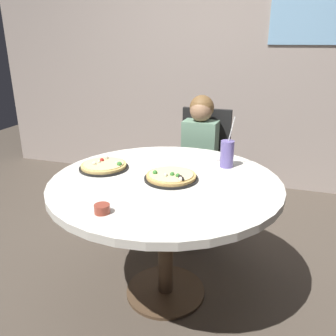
# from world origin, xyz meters

# --- Properties ---
(ground_plane) EXTENTS (8.00, 8.00, 0.00)m
(ground_plane) POSITION_xyz_m (0.00, 0.00, 0.00)
(ground_plane) COLOR #4C4238
(wall_with_window) EXTENTS (5.20, 0.14, 2.90)m
(wall_with_window) POSITION_xyz_m (0.00, 1.97, 1.45)
(wall_with_window) COLOR #A8998E
(wall_with_window) RESTS_ON ground_plane
(dining_table) EXTENTS (1.26, 1.26, 0.75)m
(dining_table) POSITION_xyz_m (0.00, 0.00, 0.66)
(dining_table) COLOR silver
(dining_table) RESTS_ON ground_plane
(chair_wooden) EXTENTS (0.41, 0.41, 0.95)m
(chair_wooden) POSITION_xyz_m (0.00, 0.98, 0.53)
(chair_wooden) COLOR black
(chair_wooden) RESTS_ON ground_plane
(diner_child) EXTENTS (0.27, 0.42, 1.08)m
(diner_child) POSITION_xyz_m (-0.00, 0.80, 0.48)
(diner_child) COLOR #3F4766
(diner_child) RESTS_ON ground_plane
(pizza_veggie) EXTENTS (0.29, 0.29, 0.05)m
(pizza_veggie) POSITION_xyz_m (0.03, 0.01, 0.77)
(pizza_veggie) COLOR black
(pizza_veggie) RESTS_ON dining_table
(pizza_cheese) EXTENTS (0.29, 0.29, 0.05)m
(pizza_cheese) POSITION_xyz_m (-0.40, 0.06, 0.77)
(pizza_cheese) COLOR black
(pizza_cheese) RESTS_ON dining_table
(soda_cup) EXTENTS (0.08, 0.08, 0.31)m
(soda_cup) POSITION_xyz_m (0.29, 0.31, 0.83)
(soda_cup) COLOR #6659A5
(soda_cup) RESTS_ON dining_table
(sauce_bowl) EXTENTS (0.07, 0.07, 0.04)m
(sauce_bowl) POSITION_xyz_m (-0.14, -0.45, 0.77)
(sauce_bowl) COLOR brown
(sauce_bowl) RESTS_ON dining_table
(plate_small) EXTENTS (0.18, 0.18, 0.01)m
(plate_small) POSITION_xyz_m (0.16, 0.45, 0.76)
(plate_small) COLOR white
(plate_small) RESTS_ON dining_table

